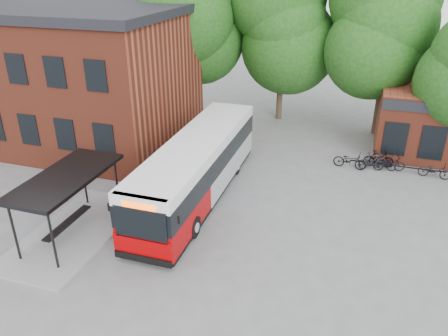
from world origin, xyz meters
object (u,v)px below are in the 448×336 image
(city_bus, at_px, (198,168))
(bicycle_6, at_px, (435,171))
(bicycle_2, at_px, (383,162))
(bicycle_4, at_px, (389,163))
(bicycle_1, at_px, (373,161))
(bicycle_0, at_px, (350,160))
(bicycle_3, at_px, (378,159))
(bus_shelter, at_px, (70,205))

(city_bus, relative_size, bicycle_6, 7.26)
(bicycle_2, distance_m, bicycle_4, 0.43)
(bicycle_1, xyz_separation_m, bicycle_6, (3.28, -0.15, -0.07))
(bicycle_0, distance_m, bicycle_3, 1.71)
(city_bus, height_order, bicycle_4, city_bus)
(bicycle_1, distance_m, bicycle_4, 0.92)
(city_bus, bearing_deg, bicycle_0, 38.60)
(bicycle_2, bearing_deg, bicycle_0, 130.80)
(bicycle_0, xyz_separation_m, bicycle_1, (1.27, 0.31, 0.02))
(bicycle_1, distance_m, bicycle_3, 0.48)
(bus_shelter, height_order, bicycle_6, bus_shelter)
(bicycle_6, bearing_deg, city_bus, 124.12)
(bicycle_0, distance_m, bicycle_4, 2.21)
(city_bus, xyz_separation_m, bicycle_6, (11.72, 5.92, -1.11))
(bus_shelter, xyz_separation_m, bicycle_1, (12.44, 10.97, -0.94))
(bicycle_0, bearing_deg, bicycle_4, -74.38)
(bicycle_1, distance_m, bicycle_2, 0.62)
(bicycle_4, relative_size, bicycle_6, 1.05)
(city_bus, xyz_separation_m, bicycle_2, (9.00, 6.32, -1.14))
(city_bus, height_order, bicycle_6, city_bus)
(bicycle_0, distance_m, bicycle_6, 4.55)
(bicycle_2, bearing_deg, city_bus, 149.03)
(city_bus, bearing_deg, bicycle_4, 32.88)
(bicycle_0, relative_size, bicycle_6, 1.11)
(bus_shelter, bearing_deg, bicycle_6, 34.52)
(bicycle_4, xyz_separation_m, bicycle_6, (2.37, -0.17, -0.02))
(bicycle_4, bearing_deg, city_bus, 108.55)
(city_bus, xyz_separation_m, bicycle_3, (8.75, 6.44, -1.04))
(bicycle_0, relative_size, bicycle_1, 1.09)
(bicycle_2, height_order, bicycle_6, bicycle_6)
(city_bus, bearing_deg, bus_shelter, -129.44)
(bicycle_3, bearing_deg, bicycle_2, -124.53)
(bicycle_0, bearing_deg, bus_shelter, 140.73)
(city_bus, distance_m, bicycle_4, 11.22)
(bicycle_0, height_order, bicycle_6, bicycle_0)
(bus_shelter, height_order, bicycle_4, bus_shelter)
(bicycle_2, xyz_separation_m, bicycle_3, (-0.25, 0.13, 0.10))
(bicycle_3, bearing_deg, bicycle_6, -107.84)
(city_bus, relative_size, bicycle_3, 7.12)
(bicycle_0, relative_size, bicycle_4, 1.06)
(bicycle_4, height_order, bicycle_6, bicycle_4)
(bus_shelter, height_order, bicycle_0, bus_shelter)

